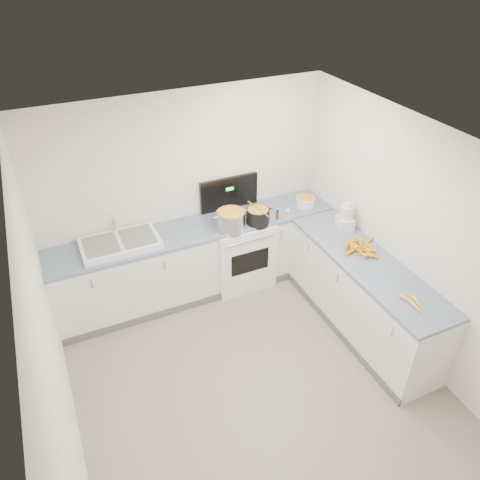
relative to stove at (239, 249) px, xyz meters
name	(u,v)px	position (x,y,z in m)	size (l,w,h in m)	color
floor	(258,386)	(-0.55, -1.69, -0.47)	(3.50, 4.00, 0.00)	gray
ceiling	(266,161)	(-0.55, -1.69, 2.03)	(3.50, 4.00, 0.00)	white
wall_back	(186,194)	(-0.55, 0.31, 0.78)	(3.50, 2.50, 0.00)	white
wall_left	(52,357)	(-2.30, -1.69, 0.78)	(4.00, 2.50, 0.00)	white
wall_right	(417,246)	(1.20, -1.69, 0.78)	(4.00, 2.50, 0.00)	white
counter_back	(198,260)	(-0.55, 0.01, 0.00)	(3.50, 0.62, 0.94)	white
counter_right	(362,295)	(0.90, -1.39, 0.00)	(0.62, 2.20, 0.94)	white
stove	(239,249)	(0.00, 0.00, 0.00)	(0.76, 0.65, 1.36)	white
sink	(120,243)	(-1.45, 0.02, 0.50)	(0.86, 0.52, 0.31)	white
steel_pot	(231,221)	(-0.18, -0.17, 0.57)	(0.34, 0.34, 0.25)	silver
black_pot	(258,217)	(0.17, -0.18, 0.55)	(0.28, 0.28, 0.20)	black
wooden_spoon	(258,209)	(0.17, -0.18, 0.66)	(0.02, 0.02, 0.42)	#AD7A47
mixing_bowl	(305,202)	(0.91, -0.06, 0.52)	(0.24, 0.24, 0.11)	white
extract_bottle	(277,215)	(0.42, -0.21, 0.52)	(0.04, 0.04, 0.10)	#593319
spice_jar	(288,214)	(0.57, -0.22, 0.51)	(0.05, 0.05, 0.08)	#E5B266
food_processor	(346,218)	(1.04, -0.73, 0.61)	(0.21, 0.24, 0.34)	white
carrot_pile	(360,247)	(0.94, -1.16, 0.50)	(0.52, 0.45, 0.09)	orange
peeled_carrots	(414,304)	(0.85, -2.12, 0.49)	(0.14, 0.31, 0.04)	#FFA726
peelings	(101,245)	(-1.65, 0.01, 0.54)	(0.21, 0.27, 0.01)	tan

